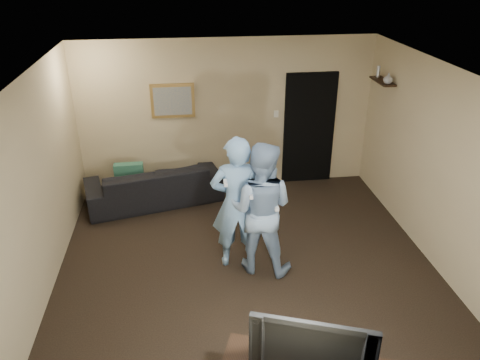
{
  "coord_description": "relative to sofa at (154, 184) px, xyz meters",
  "views": [
    {
      "loc": [
        -0.75,
        -5.11,
        3.84
      ],
      "look_at": [
        -0.06,
        0.3,
        1.15
      ],
      "focal_mm": 35.0,
      "sensor_mm": 36.0,
      "label": 1
    }
  ],
  "objects": [
    {
      "name": "ground",
      "position": [
        1.29,
        -2.0,
        -0.32
      ],
      "size": [
        5.0,
        5.0,
        0.0
      ],
      "primitive_type": "plane",
      "color": "black",
      "rests_on": "ground"
    },
    {
      "name": "ceiling",
      "position": [
        1.29,
        -2.0,
        2.28
      ],
      "size": [
        5.0,
        5.0,
        0.04
      ],
      "primitive_type": "cube",
      "color": "silver",
      "rests_on": "wall_back"
    },
    {
      "name": "wall_back",
      "position": [
        1.29,
        0.5,
        0.98
      ],
      "size": [
        5.0,
        0.04,
        2.6
      ],
      "primitive_type": "cube",
      "color": "tan",
      "rests_on": "ground"
    },
    {
      "name": "wall_front",
      "position": [
        1.29,
        -4.5,
        0.98
      ],
      "size": [
        5.0,
        0.04,
        2.6
      ],
      "primitive_type": "cube",
      "color": "tan",
      "rests_on": "ground"
    },
    {
      "name": "wall_left",
      "position": [
        -1.21,
        -2.0,
        0.98
      ],
      "size": [
        0.04,
        5.0,
        2.6
      ],
      "primitive_type": "cube",
      "color": "tan",
      "rests_on": "ground"
    },
    {
      "name": "wall_right",
      "position": [
        3.79,
        -2.0,
        0.98
      ],
      "size": [
        0.04,
        5.0,
        2.6
      ],
      "primitive_type": "cube",
      "color": "tan",
      "rests_on": "ground"
    },
    {
      "name": "sofa",
      "position": [
        0.0,
        0.0,
        0.0
      ],
      "size": [
        2.35,
        1.35,
        0.65
      ],
      "primitive_type": "imported",
      "rotation": [
        0.0,
        0.0,
        3.37
      ],
      "color": "black",
      "rests_on": "ground"
    },
    {
      "name": "throw_pillow",
      "position": [
        -0.39,
        0.0,
        0.16
      ],
      "size": [
        0.47,
        0.15,
        0.47
      ],
      "primitive_type": "cube",
      "rotation": [
        0.0,
        0.0,
        0.01
      ],
      "color": "#1B5240",
      "rests_on": "sofa"
    },
    {
      "name": "painting_frame",
      "position": [
        0.39,
        0.48,
        1.28
      ],
      "size": [
        0.72,
        0.05,
        0.57
      ],
      "primitive_type": "cube",
      "color": "olive",
      "rests_on": "wall_back"
    },
    {
      "name": "painting_canvas",
      "position": [
        0.39,
        0.45,
        1.28
      ],
      "size": [
        0.62,
        0.01,
        0.47
      ],
      "primitive_type": "cube",
      "color": "slate",
      "rests_on": "painting_frame"
    },
    {
      "name": "doorway",
      "position": [
        2.74,
        0.47,
        0.68
      ],
      "size": [
        0.9,
        0.06,
        2.0
      ],
      "primitive_type": "cube",
      "color": "black",
      "rests_on": "ground"
    },
    {
      "name": "light_switch",
      "position": [
        2.14,
        0.48,
        0.98
      ],
      "size": [
        0.08,
        0.02,
        0.12
      ],
      "primitive_type": "cube",
      "color": "silver",
      "rests_on": "wall_back"
    },
    {
      "name": "wall_shelf",
      "position": [
        3.68,
        -0.2,
        1.67
      ],
      "size": [
        0.2,
        0.6,
        0.03
      ],
      "primitive_type": "cube",
      "color": "black",
      "rests_on": "wall_right"
    },
    {
      "name": "shelf_vase",
      "position": [
        3.68,
        -0.38,
        1.76
      ],
      "size": [
        0.16,
        0.16,
        0.15
      ],
      "primitive_type": "imported",
      "rotation": [
        0.0,
        0.0,
        -0.09
      ],
      "color": "#ADADB2",
      "rests_on": "wall_shelf"
    },
    {
      "name": "shelf_figurine",
      "position": [
        3.68,
        0.01,
        1.77
      ],
      "size": [
        0.06,
        0.06,
        0.18
      ],
      "primitive_type": "cylinder",
      "color": "#B4B4B8",
      "rests_on": "wall_shelf"
    },
    {
      "name": "television",
      "position": [
        1.53,
        -4.24,
        0.51
      ],
      "size": [
        1.05,
        0.49,
        0.61
      ],
      "primitive_type": "imported",
      "rotation": [
        0.0,
        0.0,
        -0.35
      ],
      "color": "black",
      "rests_on": "tv_console"
    },
    {
      "name": "wii_player_left",
      "position": [
        1.16,
        -1.9,
        0.59
      ],
      "size": [
        0.69,
        0.53,
        1.83
      ],
      "color": "#7FADDD",
      "rests_on": "ground"
    },
    {
      "name": "wii_player_right",
      "position": [
        1.45,
        -2.03,
        0.57
      ],
      "size": [
        1.06,
        0.95,
        1.79
      ],
      "color": "#8CA8CC",
      "rests_on": "ground"
    }
  ]
}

